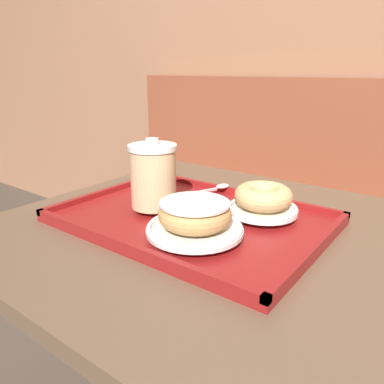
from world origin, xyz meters
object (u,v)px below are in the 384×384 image
at_px(donut_chocolate_glazed, 195,213).
at_px(spoon, 215,188).
at_px(donut_plain, 263,196).
at_px(coffee_cup_front, 153,176).

height_order(donut_chocolate_glazed, spoon, donut_chocolate_glazed).
distance_m(donut_chocolate_glazed, spoon, 0.25).
bearing_deg(donut_plain, coffee_cup_front, -152.47).
xyz_separation_m(coffee_cup_front, donut_chocolate_glazed, (0.15, -0.06, -0.03)).
xyz_separation_m(donut_chocolate_glazed, spoon, (-0.10, 0.22, -0.03)).
xyz_separation_m(coffee_cup_front, spoon, (0.04, 0.17, -0.06)).
relative_size(donut_chocolate_glazed, donut_plain, 1.12).
distance_m(donut_plain, spoon, 0.17).
bearing_deg(coffee_cup_front, donut_chocolate_glazed, -20.84).
bearing_deg(donut_chocolate_glazed, donut_plain, 72.21).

